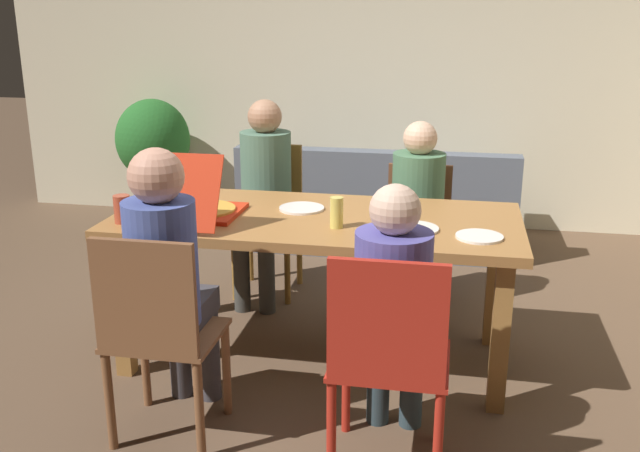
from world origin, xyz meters
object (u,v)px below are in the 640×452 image
Objects in this scene: person_0 at (168,269)px; chair_1 at (271,211)px; dining_table at (316,234)px; plate_0 at (413,228)px; plate_2 at (302,208)px; drinking_glass_0 at (337,212)px; person_3 at (417,203)px; pizza_box_0 at (199,207)px; chair_2 at (388,354)px; person_2 at (394,302)px; drinking_glass_2 at (122,209)px; couch at (377,210)px; chair_3 at (417,232)px; chair_0 at (157,329)px; drinking_glass_1 at (409,232)px; person_1 at (264,186)px; plate_1 at (479,237)px; potted_plant at (153,147)px.

person_0 reaches higher than chair_1.
chair_1 is at bearing 117.55° from dining_table.
plate_0 is 1.04× the size of plate_2.
dining_table is 0.27m from drinking_glass_0.
person_3 is at bearing 69.78° from drinking_glass_0.
person_0 is 0.62m from pizza_box_0.
chair_2 reaches higher than plate_0.
person_3 is 2.07× the size of pizza_box_0.
drinking_glass_0 is at bearing -52.26° from dining_table.
person_0 is 5.20× the size of plate_0.
drinking_glass_2 is (-1.35, 0.49, 0.17)m from person_2.
plate_2 is 0.37m from drinking_glass_0.
plate_2 is 0.11× the size of couch.
dining_table is 2.37× the size of chair_3.
drinking_glass_0 is at bearing 48.99° from chair_0.
drinking_glass_2 reaches higher than drinking_glass_1.
person_3 reaches higher than chair_1.
pizza_box_0 is (-0.08, 0.60, 0.10)m from person_0.
drinking_glass_0 is (0.62, -0.95, 0.13)m from person_1.
person_1 reaches higher than plate_1.
chair_0 is 3.37m from potted_plant.
couch is (-0.38, 2.25, -0.55)m from drinking_glass_1.
person_3 reaches higher than drinking_glass_2.
pizza_box_0 is at bearing 176.70° from drinking_glass_0.
chair_3 is (0.94, 1.59, -0.28)m from person_0.
potted_plant is at bearing 133.39° from person_1.
pizza_box_0 reaches higher than couch.
chair_2 is at bearing -63.03° from chair_1.
chair_3 is 3.66× the size of plate_2.
chair_2 is at bearing -66.56° from drinking_glass_0.
person_0 is 1.01× the size of person_1.
chair_1 is at bearing 132.39° from plate_0.
plate_0 is at bearing 6.05° from drinking_glass_2.
person_0 reaches higher than dining_table.
person_1 reaches higher than person_2.
chair_3 is 1.16m from plate_1.
person_1 is at bearing 68.89° from drinking_glass_2.
plate_0 is 0.36m from drinking_glass_0.
chair_1 is 1.30m from drinking_glass_0.
dining_table is 0.88m from person_0.
plate_0 is 2.19× the size of drinking_glass_1.
drinking_glass_2 is 2.47m from couch.
chair_2 is 6.34× the size of drinking_glass_0.
chair_0 is at bearing -90.00° from person_1.
drinking_glass_1 is at bearing 28.88° from chair_0.
person_0 is at bearing -137.59° from drinking_glass_0.
plate_1 is (0.30, -0.07, -0.00)m from plate_0.
plate_0 is at bearing -43.35° from person_1.
person_1 is 9.19× the size of drinking_glass_2.
pizza_box_0 reaches higher than dining_table.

